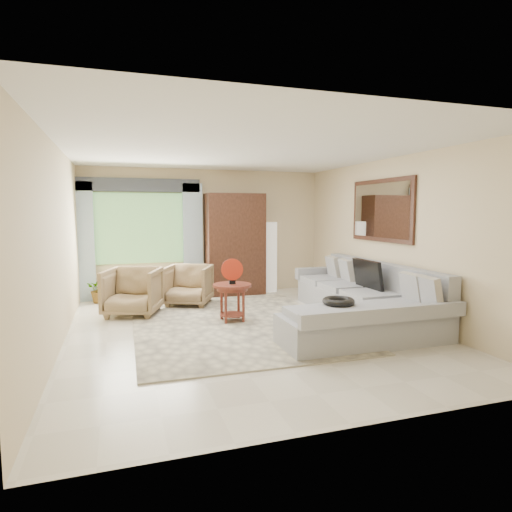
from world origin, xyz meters
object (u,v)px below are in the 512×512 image
object	(u,v)px
armchair_left	(133,292)
floor_lamp	(270,257)
armoire	(235,244)
sectional_sofa	(360,305)
coffee_table	(232,302)
armchair_right	(188,285)
potted_plant	(100,289)
tv_screen	(368,275)

from	to	relation	value
armchair_left	floor_lamp	bearing A→B (deg)	43.56
armoire	armchair_left	bearing A→B (deg)	-149.03
sectional_sofa	armchair_left	size ratio (longest dim) A/B	3.95
coffee_table	armchair_right	world-z (taller)	armchair_right
armchair_right	potted_plant	size ratio (longest dim) A/B	1.58
sectional_sofa	floor_lamp	world-z (taller)	floor_lamp
potted_plant	armoire	size ratio (longest dim) A/B	0.25
armchair_left	armchair_right	bearing A→B (deg)	44.90
armchair_left	armchair_right	xyz separation A→B (m)	(1.01, 0.49, -0.03)
tv_screen	armchair_left	distance (m)	3.89
armchair_left	tv_screen	bearing A→B (deg)	-2.09
coffee_table	potted_plant	bearing A→B (deg)	133.16
tv_screen	floor_lamp	bearing A→B (deg)	104.41
tv_screen	floor_lamp	distance (m)	2.81
sectional_sofa	armchair_right	bearing A→B (deg)	137.81
coffee_table	armchair_right	distance (m)	1.50
floor_lamp	sectional_sofa	bearing A→B (deg)	-81.67
armchair_right	tv_screen	bearing A→B (deg)	-11.90
armchair_left	potted_plant	size ratio (longest dim) A/B	1.69
armchair_left	armoire	size ratio (longest dim) A/B	0.42
tv_screen	armchair_left	world-z (taller)	tv_screen
armoire	floor_lamp	distance (m)	0.86
coffee_table	armoire	bearing A→B (deg)	73.86
coffee_table	armchair_left	size ratio (longest dim) A/B	0.69
coffee_table	armoire	distance (m)	2.41
potted_plant	floor_lamp	xyz separation A→B (m)	(3.47, 0.10, 0.49)
sectional_sofa	floor_lamp	bearing A→B (deg)	98.33
coffee_table	sectional_sofa	bearing A→B (deg)	-20.24
armchair_right	floor_lamp	bearing A→B (deg)	47.79
coffee_table	armchair_left	distance (m)	1.75
sectional_sofa	armchair_left	xyz separation A→B (m)	(-3.35, 1.63, 0.12)
armchair_right	floor_lamp	size ratio (longest dim) A/B	0.55
armoire	sectional_sofa	bearing A→B (deg)	-66.94
armchair_left	potted_plant	xyz separation A→B (m)	(-0.56, 1.23, -0.14)
armchair_right	potted_plant	world-z (taller)	armchair_right
tv_screen	armchair_right	world-z (taller)	tv_screen
armoire	floor_lamp	size ratio (longest dim) A/B	1.40
sectional_sofa	potted_plant	distance (m)	4.84
floor_lamp	tv_screen	bearing A→B (deg)	-75.59
sectional_sofa	floor_lamp	size ratio (longest dim) A/B	2.31
potted_plant	coffee_table	bearing A→B (deg)	-46.84
tv_screen	potted_plant	xyz separation A→B (m)	(-4.17, 2.63, -0.46)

